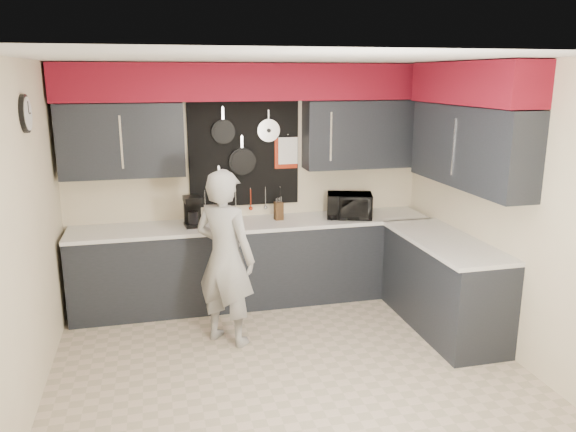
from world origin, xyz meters
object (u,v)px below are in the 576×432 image
object	(u,v)px
utensil_crock	(221,215)
person	(225,258)
microwave	(349,206)
knife_block	(279,211)
coffee_maker	(193,210)

from	to	relation	value
utensil_crock	person	distance (m)	0.97
microwave	knife_block	bearing A→B (deg)	-169.68
coffee_maker	person	bearing A→B (deg)	-81.37
knife_block	person	distance (m)	1.20
coffee_maker	microwave	bearing A→B (deg)	-7.06
microwave	person	distance (m)	1.74
utensil_crock	person	xyz separation A→B (m)	(-0.09, -0.95, -0.17)
knife_block	coffee_maker	xyz separation A→B (m)	(-0.94, -0.04, 0.07)
knife_block	utensil_crock	xyz separation A→B (m)	(-0.63, 0.01, -0.01)
utensil_crock	coffee_maker	world-z (taller)	coffee_maker
microwave	coffee_maker	distance (m)	1.73
microwave	person	size ratio (longest dim) A/B	0.30
knife_block	microwave	bearing A→B (deg)	-12.08
knife_block	utensil_crock	size ratio (longest dim) A/B	1.16
microwave	utensil_crock	bearing A→B (deg)	-167.06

